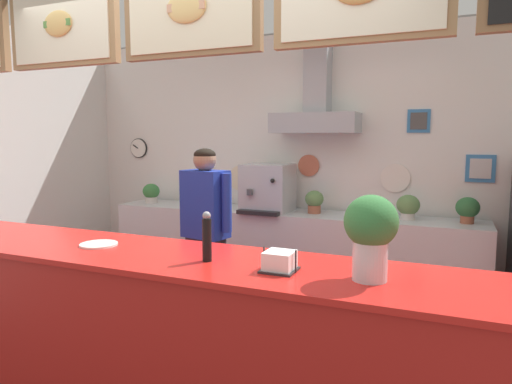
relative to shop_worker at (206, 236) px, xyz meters
The scene contains 13 objects.
back_wall_assembly 1.59m from the shop_worker, 72.21° to the left, with size 5.56×2.60×2.76m.
service_counter 1.31m from the shop_worker, 69.52° to the right, with size 4.52×0.69×1.03m.
back_prep_counter 1.26m from the shop_worker, 76.56° to the left, with size 3.83×0.55×0.90m.
shop_worker is the anchor object (origin of this frame).
espresso_machine 1.18m from the shop_worker, 85.41° to the left, with size 0.48×0.53×0.49m.
potted_sage 1.89m from the shop_worker, 38.52° to the left, with size 0.21×0.21×0.23m.
potted_basil 2.31m from the shop_worker, 31.20° to the left, with size 0.20×0.20×0.23m.
potted_thyme 1.79m from the shop_worker, 140.02° to the left, with size 0.19×0.19×0.23m.
potted_oregano 1.33m from the shop_worker, 64.28° to the left, with size 0.19×0.19×0.23m.
napkin_holder 1.68m from the shop_worker, 48.40° to the right, with size 0.17×0.16×0.11m.
condiment_plate 1.19m from the shop_worker, 92.53° to the right, with size 0.22×0.22×0.01m.
basil_vase 1.98m from the shop_worker, 38.68° to the right, with size 0.24×0.24×0.38m.
pepper_grinder 1.44m from the shop_worker, 60.18° to the right, with size 0.05×0.05×0.26m.
Camera 1 is at (1.40, -2.39, 1.66)m, focal length 32.29 mm.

